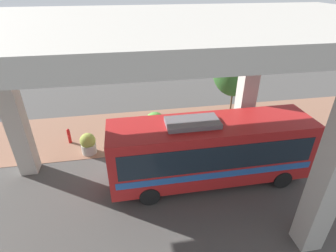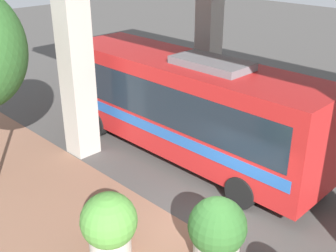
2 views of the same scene
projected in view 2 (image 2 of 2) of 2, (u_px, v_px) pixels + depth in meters
ground_plane at (205, 235)px, 11.22m from camera, size 80.00×80.00×0.00m
bus at (187, 102)px, 14.55m from camera, size 2.80×10.30×3.76m
planter_front at (109, 225)px, 10.26m from camera, size 1.41×1.41×1.69m
planter_back at (217, 232)px, 9.99m from camera, size 1.41×1.41×1.75m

